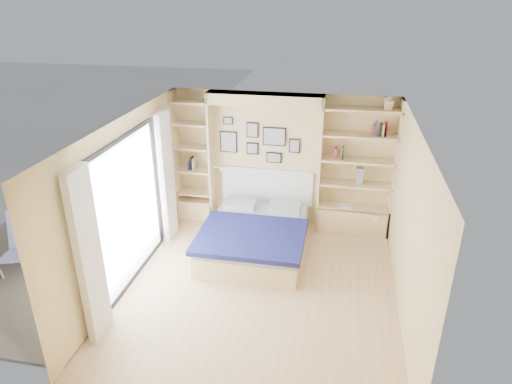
# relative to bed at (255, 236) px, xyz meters

# --- Properties ---
(ground) EXTENTS (4.50, 4.50, 0.00)m
(ground) POSITION_rel_bed_xyz_m (0.27, -1.07, -0.28)
(ground) COLOR tan
(ground) RESTS_ON ground
(room_shell) EXTENTS (4.50, 4.50, 4.50)m
(room_shell) POSITION_rel_bed_xyz_m (-0.11, 0.45, 0.80)
(room_shell) COLOR #E1C788
(room_shell) RESTS_ON ground
(bed) EXTENTS (1.72, 2.24, 1.07)m
(bed) POSITION_rel_bed_xyz_m (0.00, 0.00, 0.00)
(bed) COLOR #E6C18B
(bed) RESTS_ON ground
(photo_gallery) EXTENTS (1.48, 0.02, 0.82)m
(photo_gallery) POSITION_rel_bed_xyz_m (-0.18, 1.15, 1.33)
(photo_gallery) COLOR black
(photo_gallery) RESTS_ON ground
(reading_lamps) EXTENTS (1.92, 0.12, 0.15)m
(reading_lamps) POSITION_rel_bed_xyz_m (-0.03, 0.93, 0.83)
(reading_lamps) COLOR silver
(reading_lamps) RESTS_ON ground
(shelf_decor) EXTENTS (3.58, 0.23, 2.03)m
(shelf_decor) POSITION_rel_bed_xyz_m (1.40, 1.00, 1.43)
(shelf_decor) COLOR #B52B4A
(shelf_decor) RESTS_ON ground
(deck) EXTENTS (3.20, 4.00, 0.05)m
(deck) POSITION_rel_bed_xyz_m (-3.33, -1.07, -0.28)
(deck) COLOR #6A5D4E
(deck) RESTS_ON ground
(deck_chair) EXTENTS (0.80, 1.00, 0.88)m
(deck_chair) POSITION_rel_bed_xyz_m (-3.58, -1.15, 0.14)
(deck_chair) COLOR tan
(deck_chair) RESTS_ON ground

